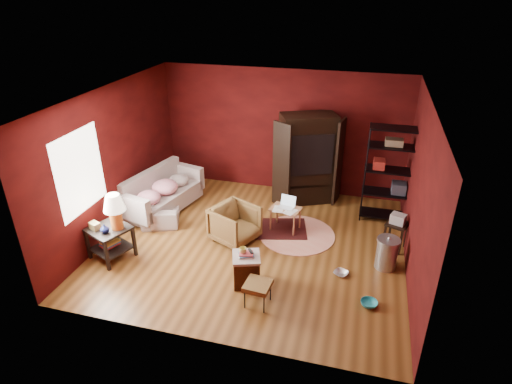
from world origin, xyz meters
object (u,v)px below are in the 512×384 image
Objects in this scene: armchair at (235,222)px; tv_armoire at (307,158)px; side_table at (112,221)px; laptop_desk at (286,210)px; sofa at (163,195)px; hamper at (246,269)px; wire_shelving at (390,171)px.

armchair is 0.39× the size of tv_armoire.
side_table is at bearing 144.01° from armchair.
side_table is 3.23m from laptop_desk.
armchair is (1.85, -0.74, 0.03)m from sofa.
hamper is 1.84m from laptop_desk.
laptop_desk is at bearing -121.93° from tv_armoire.
tv_armoire is (0.18, 1.36, 0.60)m from laptop_desk.
armchair is at bearing -141.88° from tv_armoire.
armchair reaches higher than sofa.
side_table reaches higher than hamper.
laptop_desk is 1.49m from tv_armoire.
sofa is 0.93× the size of tv_armoire.
armchair reaches higher than laptop_desk.
side_table is 2.50m from hamper.
hamper is 3.28m from tv_armoire.
wire_shelving is at bearing 37.95° from laptop_desk.
hamper is at bearing -148.60° from sofa.
laptop_desk is 0.35× the size of wire_shelving.
wire_shelving reaches higher than side_table.
armchair is 1.32m from hamper.
tv_armoire reaches higher than laptop_desk.
armchair reaches higher than hamper.
sofa is at bearing 178.92° from tv_armoire.
side_table is (-1.88, -1.07, 0.36)m from armchair.
tv_armoire is at bearing -86.75° from sofa.
laptop_desk is (2.70, -0.12, 0.07)m from sofa.
wire_shelving reaches higher than armchair.
sofa is 1.86m from side_table.
armchair is 0.39× the size of wire_shelving.
side_table is at bearing -136.86° from laptop_desk.
wire_shelving reaches higher than laptop_desk.
tv_armoire reaches higher than side_table.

